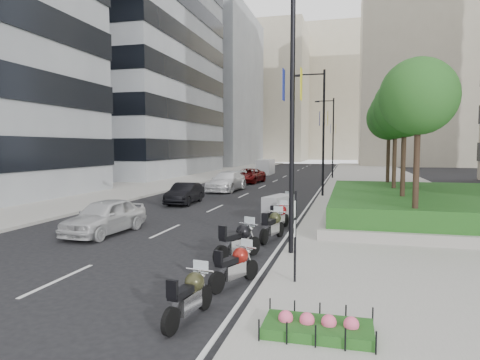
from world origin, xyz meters
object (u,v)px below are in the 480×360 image
(lamp_post_2, at_px, (332,134))
(motorcycle_5, at_px, (279,209))
(parking_sign, at_px, (295,232))
(motorcycle_3, at_px, (273,226))
(car_c, at_px, (227,181))
(motorcycle_6, at_px, (283,204))
(motorcycle_1, at_px, (235,266))
(motorcycle_2, at_px, (239,241))
(car_d, at_px, (248,176))
(motorcycle_4, at_px, (279,217))
(lamp_post_0, at_px, (287,102))
(delivery_van, at_px, (265,167))
(motorcycle_0, at_px, (190,296))
(car_b, at_px, (185,193))
(lamp_post_1, at_px, (321,126))
(car_a, at_px, (105,216))

(lamp_post_2, distance_m, motorcycle_5, 28.77)
(lamp_post_2, relative_size, parking_sign, 3.60)
(lamp_post_2, bearing_deg, motorcycle_3, -91.50)
(motorcycle_3, bearing_deg, car_c, 34.89)
(motorcycle_3, bearing_deg, motorcycle_6, 18.15)
(parking_sign, height_order, motorcycle_1, parking_sign)
(motorcycle_5, height_order, motorcycle_6, motorcycle_5)
(motorcycle_2, xyz_separation_m, car_d, (-6.42, 28.58, 0.12))
(motorcycle_1, bearing_deg, motorcycle_4, 24.14)
(parking_sign, bearing_deg, motorcycle_1, -169.57)
(motorcycle_5, bearing_deg, lamp_post_0, -151.56)
(car_d, bearing_deg, motorcycle_4, -68.59)
(car_c, height_order, car_d, car_c)
(delivery_van, bearing_deg, motorcycle_4, -78.70)
(motorcycle_3, xyz_separation_m, motorcycle_6, (-0.55, 6.38, -0.03))
(lamp_post_0, height_order, motorcycle_3, lamp_post_0)
(lamp_post_0, xyz_separation_m, car_c, (-7.77, 19.75, -4.28))
(lamp_post_2, xyz_separation_m, motorcycle_5, (-1.32, -28.40, -4.44))
(motorcycle_4, bearing_deg, motorcycle_2, -173.06)
(motorcycle_6, bearing_deg, motorcycle_0, -157.55)
(car_d, bearing_deg, car_b, -86.14)
(parking_sign, xyz_separation_m, car_b, (-8.80, 14.50, -0.79))
(lamp_post_1, relative_size, car_c, 1.66)
(car_c, bearing_deg, motorcycle_1, -70.24)
(motorcycle_4, xyz_separation_m, car_b, (-7.19, 6.95, 0.10))
(lamp_post_1, height_order, motorcycle_6, lamp_post_1)
(motorcycle_5, relative_size, motorcycle_6, 1.14)
(delivery_van, bearing_deg, lamp_post_0, -78.72)
(parking_sign, relative_size, motorcycle_5, 1.13)
(motorcycle_1, bearing_deg, motorcycle_5, 26.09)
(lamp_post_1, xyz_separation_m, motorcycle_1, (-0.85, -20.28, -4.54))
(car_c, distance_m, delivery_van, 21.74)
(lamp_post_1, height_order, motorcycle_5, lamp_post_1)
(motorcycle_2, bearing_deg, lamp_post_2, 22.52)
(car_b, bearing_deg, parking_sign, -60.70)
(parking_sign, xyz_separation_m, car_a, (-8.51, 4.84, -0.73))
(lamp_post_0, height_order, car_d, lamp_post_0)
(motorcycle_0, distance_m, car_c, 26.27)
(lamp_post_1, xyz_separation_m, car_a, (-7.85, -15.16, -4.34))
(lamp_post_2, distance_m, motorcycle_0, 40.95)
(delivery_van, bearing_deg, motorcycle_3, -79.23)
(car_b, height_order, car_c, car_c)
(lamp_post_2, distance_m, car_b, 25.26)
(car_b, xyz_separation_m, car_c, (0.37, 8.25, 0.12))
(car_b, bearing_deg, car_a, -90.22)
(motorcycle_3, height_order, car_d, car_d)
(lamp_post_1, distance_m, car_b, 10.77)
(parking_sign, relative_size, car_b, 0.62)
(motorcycle_4, bearing_deg, lamp_post_0, -156.22)
(lamp_post_0, bearing_deg, parking_sign, -77.67)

